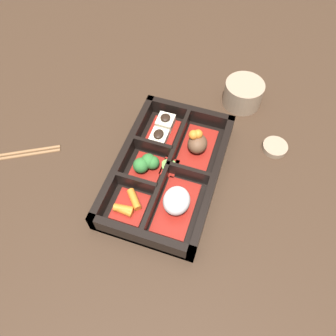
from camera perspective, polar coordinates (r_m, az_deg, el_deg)
ground_plane at (r=0.66m, az=0.00°, el=-1.17°), size 3.00×3.00×0.00m
bento_base at (r=0.65m, az=0.00°, el=-0.94°), size 0.31×0.20×0.01m
bento_rim at (r=0.64m, az=-0.17°, el=-0.13°), size 0.31×0.20×0.04m
bowl_stew at (r=0.67m, az=5.07°, el=4.09°), size 0.12×0.06×0.05m
bowl_rice at (r=0.59m, az=1.48°, el=-5.99°), size 0.12×0.06×0.05m
bowl_tofu at (r=0.70m, az=-1.01°, el=6.59°), size 0.09×0.06×0.03m
bowl_greens at (r=0.64m, az=-3.75°, el=0.62°), size 0.07×0.06×0.04m
bowl_carrots at (r=0.61m, az=-6.85°, el=-6.61°), size 0.07×0.06×0.02m
bowl_pickles at (r=0.65m, az=-0.06°, el=0.32°), size 0.04×0.03×0.01m
tea_cup at (r=0.78m, az=12.96°, el=12.59°), size 0.09×0.09×0.06m
chopsticks at (r=0.76m, az=-25.94°, el=2.07°), size 0.12×0.19×0.01m
sauce_dish at (r=0.72m, az=18.12°, el=3.49°), size 0.05×0.05×0.01m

